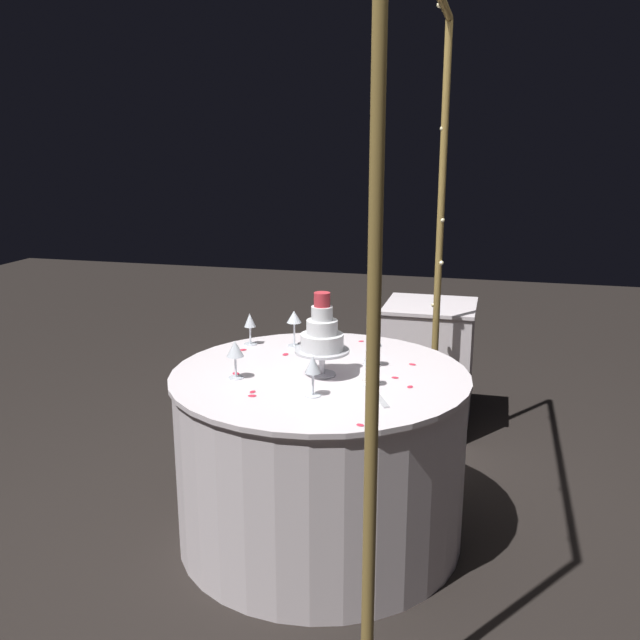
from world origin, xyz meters
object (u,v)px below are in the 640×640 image
object	(u,v)px
wine_glass_2	(374,340)
cake_knife	(374,391)
tiered_cake	(322,336)
wine_glass_4	(313,367)
side_table	(428,365)
wine_glass_1	(250,322)
decorative_arch	(420,202)
wine_glass_0	(294,319)
main_table	(320,455)
wine_glass_3	(235,351)
wine_glass_5	(371,358)

from	to	relation	value
wine_glass_2	cake_knife	distance (m)	0.33
tiered_cake	wine_glass_4	distance (m)	0.24
side_table	wine_glass_1	world-z (taller)	wine_glass_1
decorative_arch	wine_glass_0	xyz separation A→B (m)	(-0.33, -0.59, -0.56)
tiered_cake	wine_glass_1	size ratio (longest dim) A/B	2.29
main_table	wine_glass_3	size ratio (longest dim) A/B	7.97
tiered_cake	cake_knife	xyz separation A→B (m)	(0.14, 0.24, -0.16)
tiered_cake	wine_glass_0	distance (m)	0.43
wine_glass_3	wine_glass_4	bearing A→B (deg)	72.08
wine_glass_0	wine_glass_4	world-z (taller)	wine_glass_0
main_table	wine_glass_5	size ratio (longest dim) A/B	7.92
wine_glass_2	cake_knife	bearing A→B (deg)	10.43
wine_glass_0	wine_glass_3	world-z (taller)	wine_glass_0
wine_glass_1	cake_knife	size ratio (longest dim) A/B	0.54
cake_knife	wine_glass_3	bearing A→B (deg)	-91.65
decorative_arch	main_table	size ratio (longest dim) A/B	1.82
decorative_arch	wine_glass_2	size ratio (longest dim) A/B	14.13
wine_glass_1	cake_knife	world-z (taller)	wine_glass_1
side_table	wine_glass_0	xyz separation A→B (m)	(0.98, -0.52, 0.49)
decorative_arch	wine_glass_5	xyz separation A→B (m)	(0.10, -0.15, -0.58)
decorative_arch	wine_glass_1	distance (m)	1.03
wine_glass_0	wine_glass_5	distance (m)	0.62
wine_glass_2	wine_glass_4	xyz separation A→B (m)	(0.40, -0.15, -0.00)
wine_glass_2	wine_glass_5	world-z (taller)	wine_glass_2
cake_knife	main_table	bearing A→B (deg)	-123.45
tiered_cake	wine_glass_3	xyz separation A→B (m)	(0.12, -0.32, -0.05)
wine_glass_1	wine_glass_5	bearing A→B (deg)	57.45
decorative_arch	wine_glass_1	world-z (taller)	decorative_arch
tiered_cake	wine_glass_0	xyz separation A→B (m)	(-0.36, -0.23, -0.04)
wine_glass_2	wine_glass_3	world-z (taller)	wine_glass_2
decorative_arch	wine_glass_5	distance (m)	0.61
wine_glass_1	wine_glass_5	distance (m)	0.76
main_table	wine_glass_3	distance (m)	0.59
side_table	wine_glass_2	bearing A→B (deg)	-5.76
side_table	cake_knife	bearing A→B (deg)	-2.43
wine_glass_0	wine_glass_1	distance (m)	0.21
wine_glass_4	wine_glass_5	world-z (taller)	wine_glass_4
side_table	wine_glass_3	world-z (taller)	wine_glass_3
wine_glass_5	main_table	bearing A→B (deg)	-114.31
side_table	wine_glass_3	distance (m)	1.66
wine_glass_2	wine_glass_3	distance (m)	0.58
side_table	tiered_cake	bearing A→B (deg)	-12.48
wine_glass_3	cake_knife	xyz separation A→B (m)	(0.02, 0.56, -0.11)
tiered_cake	wine_glass_0	bearing A→B (deg)	-148.14
wine_glass_0	wine_glass_1	bearing A→B (deg)	-82.40
main_table	cake_knife	distance (m)	0.48
wine_glass_0	decorative_arch	bearing A→B (deg)	60.60
wine_glass_0	wine_glass_1	world-z (taller)	wine_glass_0
tiered_cake	wine_glass_2	distance (m)	0.25
side_table	wine_glass_3	bearing A→B (deg)	-22.90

